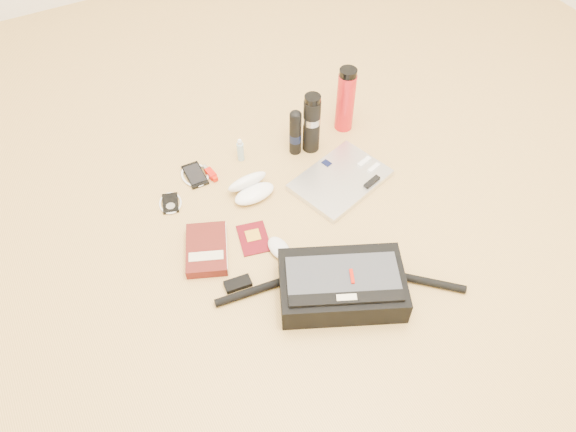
{
  "coord_description": "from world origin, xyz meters",
  "views": [
    {
      "loc": [
        -0.65,
        -1.03,
        1.58
      ],
      "look_at": [
        -0.05,
        0.09,
        0.06
      ],
      "focal_mm": 35.0,
      "sensor_mm": 36.0,
      "label": 1
    }
  ],
  "objects_px": {
    "messenger_bag": "(341,285)",
    "thermos_red": "(346,100)",
    "laptop": "(341,180)",
    "thermos_black": "(312,123)",
    "book": "(207,249)"
  },
  "relations": [
    {
      "from": "laptop",
      "to": "thermos_red",
      "type": "height_order",
      "value": "thermos_red"
    },
    {
      "from": "messenger_bag",
      "to": "thermos_black",
      "type": "bearing_deg",
      "value": 92.77
    },
    {
      "from": "messenger_bag",
      "to": "thermos_red",
      "type": "distance_m",
      "value": 0.84
    },
    {
      "from": "thermos_black",
      "to": "messenger_bag",
      "type": "bearing_deg",
      "value": -111.89
    },
    {
      "from": "messenger_bag",
      "to": "laptop",
      "type": "bearing_deg",
      "value": 82.67
    },
    {
      "from": "thermos_red",
      "to": "messenger_bag",
      "type": "bearing_deg",
      "value": -122.6
    },
    {
      "from": "thermos_red",
      "to": "book",
      "type": "bearing_deg",
      "value": -156.12
    },
    {
      "from": "laptop",
      "to": "book",
      "type": "bearing_deg",
      "value": 169.63
    },
    {
      "from": "book",
      "to": "thermos_black",
      "type": "distance_m",
      "value": 0.66
    },
    {
      "from": "laptop",
      "to": "thermos_red",
      "type": "distance_m",
      "value": 0.35
    },
    {
      "from": "laptop",
      "to": "thermos_red",
      "type": "xyz_separation_m",
      "value": [
        0.18,
        0.27,
        0.13
      ]
    },
    {
      "from": "messenger_bag",
      "to": "laptop",
      "type": "height_order",
      "value": "messenger_bag"
    },
    {
      "from": "messenger_bag",
      "to": "thermos_red",
      "type": "height_order",
      "value": "thermos_red"
    },
    {
      "from": "laptop",
      "to": "thermos_black",
      "type": "xyz_separation_m",
      "value": [
        -0.01,
        0.22,
        0.12
      ]
    },
    {
      "from": "messenger_bag",
      "to": "laptop",
      "type": "xyz_separation_m",
      "value": [
        0.27,
        0.43,
        -0.04
      ]
    }
  ]
}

